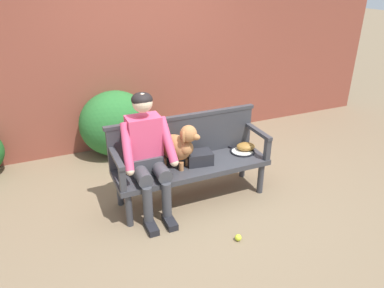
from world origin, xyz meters
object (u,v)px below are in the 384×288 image
(dog_on_bench, at_px, (179,145))
(person_seated, at_px, (147,151))
(sports_bag, at_px, (199,158))
(tennis_racket, at_px, (240,150))
(baseball_glove, at_px, (246,147))
(garden_bench, at_px, (192,169))
(tennis_ball, at_px, (238,238))

(dog_on_bench, bearing_deg, person_seated, -174.44)
(person_seated, height_order, sports_bag, person_seated)
(dog_on_bench, relative_size, sports_bag, 1.80)
(tennis_racket, xyz_separation_m, baseball_glove, (0.07, 0.00, 0.04))
(garden_bench, height_order, sports_bag, sports_bag)
(baseball_glove, relative_size, tennis_ball, 3.33)
(tennis_racket, bearing_deg, person_seated, -175.72)
(garden_bench, distance_m, dog_on_bench, 0.34)
(sports_bag, distance_m, tennis_ball, 0.97)
(tennis_ball, bearing_deg, garden_bench, 98.08)
(tennis_racket, bearing_deg, baseball_glove, 3.54)
(garden_bench, height_order, person_seated, person_seated)
(tennis_racket, height_order, sports_bag, sports_bag)
(dog_on_bench, bearing_deg, tennis_ball, -73.10)
(garden_bench, xyz_separation_m, person_seated, (-0.50, -0.02, 0.33))
(garden_bench, bearing_deg, dog_on_bench, 172.30)
(baseball_glove, xyz_separation_m, sports_bag, (-0.64, -0.08, 0.03))
(garden_bench, relative_size, person_seated, 1.32)
(garden_bench, relative_size, dog_on_bench, 3.42)
(dog_on_bench, xyz_separation_m, baseball_glove, (0.87, 0.06, -0.21))
(tennis_racket, distance_m, sports_bag, 0.58)
(person_seated, bearing_deg, baseball_glove, 4.23)
(person_seated, relative_size, baseball_glove, 5.95)
(tennis_racket, distance_m, baseball_glove, 0.08)
(tennis_racket, relative_size, sports_bag, 2.04)
(baseball_glove, bearing_deg, garden_bench, -155.46)
(baseball_glove, relative_size, sports_bag, 0.79)
(garden_bench, distance_m, person_seated, 0.60)
(garden_bench, height_order, dog_on_bench, dog_on_bench)
(dog_on_bench, bearing_deg, baseball_glove, 3.68)
(dog_on_bench, distance_m, baseball_glove, 0.90)
(person_seated, xyz_separation_m, baseball_glove, (1.23, 0.09, -0.23))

